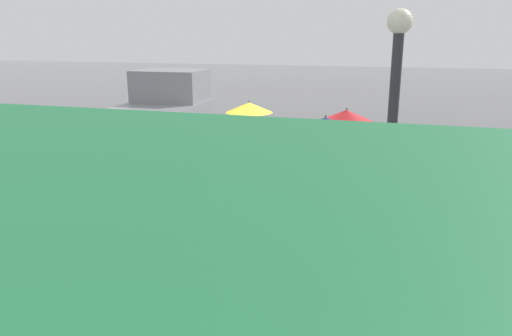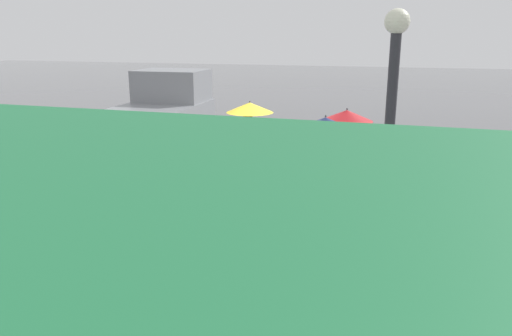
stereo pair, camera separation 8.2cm
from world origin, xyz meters
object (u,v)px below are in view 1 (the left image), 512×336
pedestrian_pink_side (327,146)px  pedestrian_white_side (248,126)px  shopping_cart_vendor (274,183)px  street_lamp (391,141)px  cargo_van_parked_right (145,133)px  hand_dolly_boxes (237,167)px  pedestrian_black_side (348,136)px

pedestrian_pink_side → pedestrian_white_side: size_ratio=1.00×
shopping_cart_vendor → street_lamp: (-2.22, 3.73, 1.80)m
cargo_van_parked_right → hand_dolly_boxes: 3.17m
shopping_cart_vendor → pedestrian_white_side: size_ratio=0.49×
shopping_cart_vendor → hand_dolly_boxes: 0.86m
pedestrian_pink_side → street_lamp: size_ratio=0.56×
pedestrian_pink_side → pedestrian_white_side: 2.47m
cargo_van_parked_right → pedestrian_pink_side: (-4.75, 2.06, 0.39)m
hand_dolly_boxes → shopping_cart_vendor: bearing=-177.4°
pedestrian_black_side → street_lamp: bearing=101.0°
pedestrian_pink_side → pedestrian_white_side: (1.94, -1.53, 0.01)m
shopping_cart_vendor → street_lamp: bearing=120.7°
cargo_van_parked_right → pedestrian_white_side: (-2.81, 0.53, 0.41)m
hand_dolly_boxes → street_lamp: 5.00m
hand_dolly_boxes → pedestrian_black_side: 2.37m
pedestrian_pink_side → pedestrian_black_side: bearing=-106.7°
pedestrian_pink_side → pedestrian_black_side: same height
hand_dolly_boxes → pedestrian_white_side: pedestrian_white_side is taller
shopping_cart_vendor → pedestrian_white_side: 1.56m
hand_dolly_boxes → street_lamp: (-3.02, 3.69, 1.50)m
pedestrian_white_side → cargo_van_parked_right: bearing=-10.7°
shopping_cart_vendor → hand_dolly_boxes: hand_dolly_boxes is taller
shopping_cart_vendor → pedestrian_pink_side: (-1.14, 0.66, 1.00)m
pedestrian_pink_side → street_lamp: street_lamp is taller
cargo_van_parked_right → hand_dolly_boxes: bearing=153.0°
cargo_van_parked_right → pedestrian_pink_side: bearing=156.6°
street_lamp → pedestrian_black_side: bearing=-79.0°
hand_dolly_boxes → pedestrian_pink_side: (-1.94, 0.63, 0.70)m
pedestrian_pink_side → pedestrian_white_side: same height
pedestrian_black_side → pedestrian_white_side: size_ratio=1.00×
shopping_cart_vendor → hand_dolly_boxes: (0.80, 0.04, 0.30)m
cargo_van_parked_right → hand_dolly_boxes: (-2.81, 1.43, -0.31)m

